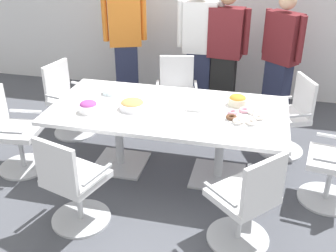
# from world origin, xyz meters

# --- Properties ---
(ground_plane) EXTENTS (10.00, 10.00, 0.01)m
(ground_plane) POSITION_xyz_m (0.00, 0.00, -0.01)
(ground_plane) COLOR #4C4F56
(back_wall) EXTENTS (8.00, 0.10, 2.80)m
(back_wall) POSITION_xyz_m (0.00, 2.40, 1.40)
(back_wall) COLOR white
(back_wall) RESTS_ON ground
(conference_table) EXTENTS (2.40, 1.20, 0.75)m
(conference_table) POSITION_xyz_m (0.00, 0.00, 0.63)
(conference_table) COLOR white
(conference_table) RESTS_ON ground
(office_chair_0) EXTENTS (0.64, 0.64, 0.91)m
(office_chair_0) POSITION_xyz_m (-0.15, 1.10, 0.41)
(office_chair_0) COLOR silver
(office_chair_0) RESTS_ON ground
(office_chair_1) EXTENTS (0.65, 0.65, 0.91)m
(office_chair_1) POSITION_xyz_m (-1.42, 0.60, 0.41)
(office_chair_1) COLOR silver
(office_chair_1) RESTS_ON ground
(office_chair_2) EXTENTS (0.60, 0.60, 0.91)m
(office_chair_2) POSITION_xyz_m (-1.63, -0.32, 0.41)
(office_chair_2) COLOR silver
(office_chair_2) RESTS_ON ground
(office_chair_3) EXTENTS (0.68, 0.68, 0.91)m
(office_chair_3) POSITION_xyz_m (-0.61, -1.03, 0.41)
(office_chair_3) COLOR silver
(office_chair_3) RESTS_ON ground
(office_chair_4) EXTENTS (0.76, 0.76, 0.91)m
(office_chair_4) POSITION_xyz_m (0.88, -0.94, 0.41)
(office_chair_4) COLOR silver
(office_chair_4) RESTS_ON ground
(office_chair_6) EXTENTS (0.71, 0.71, 0.91)m
(office_chair_6) POSITION_xyz_m (1.25, 0.74, 0.41)
(office_chair_6) COLOR silver
(office_chair_6) RESTS_ON ground
(person_standing_0) EXTENTS (0.60, 0.36, 1.85)m
(person_standing_0) POSITION_xyz_m (-1.01, 1.66, 0.97)
(person_standing_0) COLOR #232842
(person_standing_0) RESTS_ON ground
(person_standing_1) EXTENTS (0.61, 0.25, 1.79)m
(person_standing_1) POSITION_xyz_m (0.04, 1.66, 0.94)
(person_standing_1) COLOR #232842
(person_standing_1) RESTS_ON ground
(person_standing_2) EXTENTS (0.62, 0.27, 1.73)m
(person_standing_2) POSITION_xyz_m (0.39, 1.62, 0.90)
(person_standing_2) COLOR black
(person_standing_2) RESTS_ON ground
(person_standing_3) EXTENTS (0.53, 0.44, 1.69)m
(person_standing_3) POSITION_xyz_m (1.11, 1.62, 0.88)
(person_standing_3) COLOR #232842
(person_standing_3) RESTS_ON ground
(snack_bowl_cookies) EXTENTS (0.26, 0.26, 0.10)m
(snack_bowl_cookies) POSITION_xyz_m (-0.35, -0.09, 0.80)
(snack_bowl_cookies) COLOR white
(snack_bowl_cookies) RESTS_ON conference_table
(snack_bowl_candy_mix) EXTENTS (0.19, 0.19, 0.12)m
(snack_bowl_candy_mix) POSITION_xyz_m (-0.75, -0.26, 0.81)
(snack_bowl_candy_mix) COLOR white
(snack_bowl_candy_mix) RESTS_ON conference_table
(snack_bowl_chips_orange) EXTENTS (0.19, 0.19, 0.11)m
(snack_bowl_chips_orange) POSITION_xyz_m (0.68, 0.25, 0.81)
(snack_bowl_chips_orange) COLOR beige
(snack_bowl_chips_orange) RESTS_ON conference_table
(donut_platter) EXTENTS (0.37, 0.37, 0.04)m
(donut_platter) POSITION_xyz_m (0.77, -0.05, 0.77)
(donut_platter) COLOR white
(donut_platter) RESTS_ON conference_table
(plate_stack) EXTENTS (0.20, 0.20, 0.05)m
(plate_stack) POSITION_xyz_m (-0.70, 0.24, 0.78)
(plate_stack) COLOR white
(plate_stack) RESTS_ON conference_table
(napkin_pile) EXTENTS (0.14, 0.14, 0.06)m
(napkin_pile) POSITION_xyz_m (0.27, 0.06, 0.78)
(napkin_pile) COLOR white
(napkin_pile) RESTS_ON conference_table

